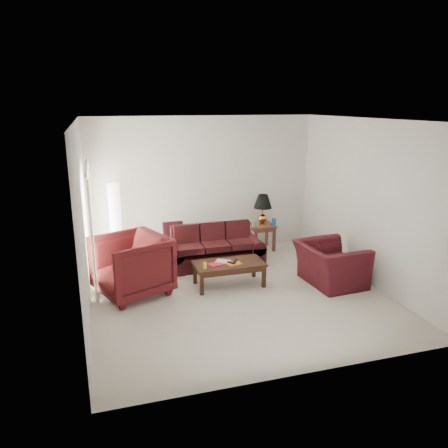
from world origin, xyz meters
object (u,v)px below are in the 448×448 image
object	(u,v)px
coffee_table	(229,274)
armchair_right	(331,264)
sofa	(215,247)
floor_lamp	(116,223)
end_table	(261,237)
armchair_left	(131,266)

from	to	relation	value
coffee_table	armchair_right	bearing A→B (deg)	-23.79
sofa	floor_lamp	bearing A→B (deg)	157.03
end_table	floor_lamp	xyz separation A→B (m)	(-3.22, 0.05, 0.56)
sofa	coffee_table	xyz separation A→B (m)	(-0.02, -1.07, -0.18)
end_table	floor_lamp	world-z (taller)	floor_lamp
floor_lamp	end_table	bearing A→B (deg)	-0.89
end_table	armchair_left	xyz separation A→B (m)	(-3.07, -1.64, 0.24)
armchair_right	coffee_table	world-z (taller)	armchair_right
floor_lamp	coffee_table	xyz separation A→B (m)	(1.90, -1.82, -0.64)
sofa	coffee_table	world-z (taller)	sofa
floor_lamp	sofa	bearing A→B (deg)	-21.25
coffee_table	end_table	bearing A→B (deg)	43.12
floor_lamp	armchair_right	size ratio (longest dim) A/B	1.47
armchair_left	end_table	bearing A→B (deg)	96.03
floor_lamp	armchair_right	world-z (taller)	floor_lamp
sofa	end_table	bearing A→B (deg)	26.27
sofa	armchair_right	xyz separation A→B (m)	(1.81, -1.52, -0.03)
end_table	sofa	bearing A→B (deg)	-152.02
armchair_left	floor_lamp	bearing A→B (deg)	163.06
armchair_right	armchair_left	bearing A→B (deg)	76.73
floor_lamp	armchair_right	distance (m)	4.38
armchair_right	coffee_table	bearing A→B (deg)	72.08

